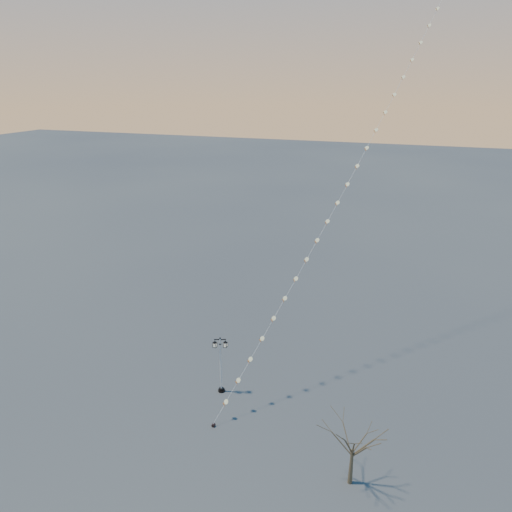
% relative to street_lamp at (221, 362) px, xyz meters
% --- Properties ---
extents(ground, '(300.00, 300.00, 0.00)m').
position_rel_street_lamp_xyz_m(ground, '(1.27, -3.98, -2.38)').
color(ground, '#414241').
rests_on(ground, ground).
extents(street_lamp, '(1.04, 0.63, 4.29)m').
position_rel_street_lamp_xyz_m(street_lamp, '(0.00, 0.00, 0.00)').
color(street_lamp, black).
rests_on(street_lamp, ground).
extents(bare_tree, '(2.48, 2.48, 4.11)m').
position_rel_street_lamp_xyz_m(bare_tree, '(9.89, -5.27, 0.48)').
color(bare_tree, '#4C3F2A').
rests_on(bare_tree, ground).
extents(kite_train, '(16.71, 36.39, 43.61)m').
position_rel_street_lamp_xyz_m(kite_train, '(9.06, 14.30, 19.34)').
color(kite_train, black).
rests_on(kite_train, ground).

